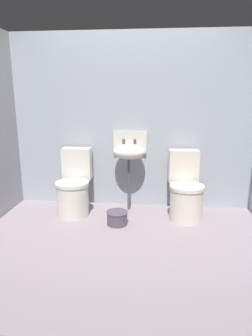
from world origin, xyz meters
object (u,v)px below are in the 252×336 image
at_px(toilet_right, 185,191).
at_px(sink, 129,151).
at_px(bucket, 117,218).
at_px(toilet_left, 74,188).

xyz_separation_m(toilet_right, sink, (-0.69, 0.19, 0.43)).
bearing_deg(bucket, toilet_left, 152.10).
bearing_deg(toilet_left, toilet_right, 178.11).
bearing_deg(sink, toilet_right, -15.25).
bearing_deg(toilet_right, bucket, 16.54).
xyz_separation_m(toilet_right, bucket, (-0.78, -0.30, -0.24)).
bearing_deg(toilet_left, bucket, 150.21).
height_order(toilet_left, toilet_right, same).
height_order(toilet_right, sink, sink).
bearing_deg(bucket, sink, 79.53).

